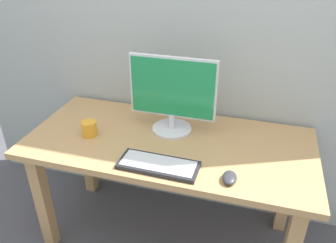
{
  "coord_description": "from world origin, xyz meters",
  "views": [
    {
      "loc": [
        0.44,
        -1.53,
        1.76
      ],
      "look_at": [
        -0.0,
        0.0,
        0.86
      ],
      "focal_mm": 35.82,
      "sensor_mm": 36.0,
      "label": 1
    }
  ],
  "objects": [
    {
      "name": "mouse",
      "position": [
        0.37,
        -0.26,
        0.76
      ],
      "size": [
        0.07,
        0.11,
        0.03
      ],
      "primitive_type": "ellipsoid",
      "rotation": [
        0.0,
        0.0,
        0.05
      ],
      "color": "#333338",
      "rests_on": "desk"
    },
    {
      "name": "desk",
      "position": [
        0.0,
        0.0,
        0.63
      ],
      "size": [
        1.6,
        0.74,
        0.74
      ],
      "color": "tan",
      "rests_on": "ground_plane"
    },
    {
      "name": "keyboard_primary",
      "position": [
        0.02,
        -0.25,
        0.76
      ],
      "size": [
        0.4,
        0.17,
        0.02
      ],
      "color": "#232328",
      "rests_on": "desk"
    },
    {
      "name": "coffee_mug",
      "position": [
        -0.45,
        -0.07,
        0.79
      ],
      "size": [
        0.09,
        0.09,
        0.09
      ],
      "primitive_type": "cylinder",
      "color": "orange",
      "rests_on": "desk"
    },
    {
      "name": "monitor",
      "position": [
        -0.01,
        0.12,
        0.97
      ],
      "size": [
        0.5,
        0.23,
        0.45
      ],
      "color": "silver",
      "rests_on": "desk"
    },
    {
      "name": "ground_plane",
      "position": [
        0.0,
        0.0,
        0.0
      ],
      "size": [
        6.0,
        6.0,
        0.0
      ],
      "primitive_type": "plane",
      "color": "#4C4C51"
    }
  ]
}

